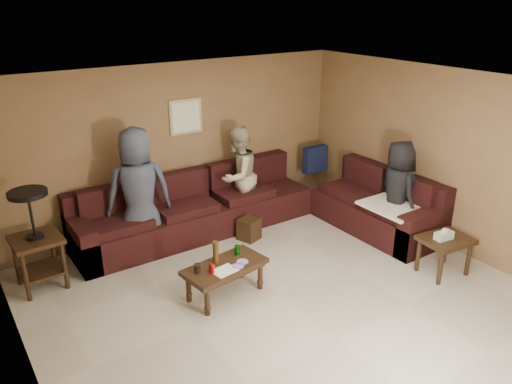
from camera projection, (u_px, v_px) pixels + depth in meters
room at (281, 164)px, 5.44m from camera, size 5.60×5.50×2.50m
sectional_sofa at (262, 212)px, 7.52m from camera, size 4.65×2.90×0.97m
coffee_table at (224, 269)px, 5.91m from camera, size 1.05×0.63×0.69m
end_table_left at (36, 238)px, 5.97m from camera, size 0.59×0.59×1.27m
side_table_right at (445, 243)px, 6.36m from camera, size 0.67×0.57×0.65m
waste_bin at (249, 229)px, 7.36m from camera, size 0.35×0.35×0.33m
wall_art at (186, 117)px, 7.38m from camera, size 0.52×0.04×0.52m
person_left at (139, 193)px, 6.71m from camera, size 0.98×0.75×1.80m
person_middle at (238, 176)px, 7.69m from camera, size 0.94×0.86×1.55m
person_right at (397, 191)px, 7.17m from camera, size 0.66×0.83×1.50m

